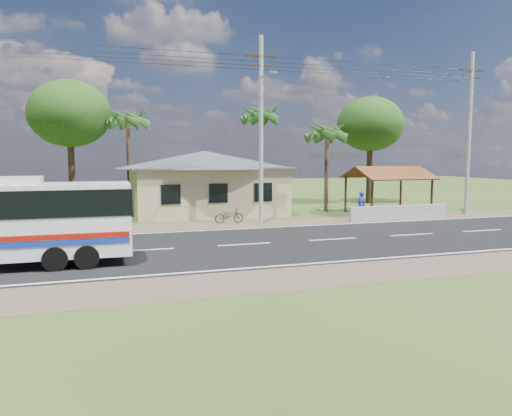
% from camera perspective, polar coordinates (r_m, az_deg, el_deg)
% --- Properties ---
extents(ground, '(120.00, 120.00, 0.00)m').
position_cam_1_polar(ground, '(22.93, -1.35, -4.22)').
color(ground, '#2F4518').
rests_on(ground, ground).
extents(road, '(120.00, 16.00, 0.03)m').
position_cam_1_polar(road, '(22.93, -1.35, -4.20)').
color(road, black).
rests_on(road, ground).
extents(house, '(12.40, 10.00, 5.00)m').
position_cam_1_polar(house, '(35.44, -5.88, 3.68)').
color(house, tan).
rests_on(house, ground).
extents(waiting_shed, '(5.20, 4.48, 3.35)m').
position_cam_1_polar(waiting_shed, '(35.89, 14.85, 3.68)').
color(waiting_shed, '#3B2415').
rests_on(waiting_shed, ground).
extents(concrete_barrier, '(7.00, 0.30, 0.90)m').
position_cam_1_polar(concrete_barrier, '(33.10, 16.01, -0.50)').
color(concrete_barrier, '#9E9E99').
rests_on(concrete_barrier, ground).
extents(utility_poles, '(32.80, 2.22, 11.00)m').
position_cam_1_polar(utility_poles, '(29.60, -0.03, 9.30)').
color(utility_poles, '#9E9E99').
rests_on(utility_poles, ground).
extents(palm_near, '(2.80, 2.80, 6.70)m').
position_cam_1_polar(palm_near, '(36.36, 8.12, 8.54)').
color(palm_near, '#47301E').
rests_on(palm_near, ground).
extents(palm_mid, '(2.80, 2.80, 8.20)m').
position_cam_1_polar(palm_mid, '(39.28, 0.52, 10.53)').
color(palm_mid, '#47301E').
rests_on(palm_mid, ground).
extents(palm_far, '(2.80, 2.80, 7.70)m').
position_cam_1_polar(palm_far, '(37.78, -14.48, 9.79)').
color(palm_far, '#47301E').
rests_on(palm_far, ground).
extents(tree_behind_house, '(6.00, 6.00, 9.61)m').
position_cam_1_polar(tree_behind_house, '(39.76, -20.53, 10.04)').
color(tree_behind_house, '#47301E').
rests_on(tree_behind_house, ground).
extents(tree_behind_shed, '(5.60, 5.60, 9.02)m').
position_cam_1_polar(tree_behind_shed, '(43.90, 12.94, 9.28)').
color(tree_behind_shed, '#47301E').
rests_on(tree_behind_shed, ground).
extents(motorcycle, '(1.78, 0.67, 0.92)m').
position_cam_1_polar(motorcycle, '(30.14, -3.09, -0.87)').
color(motorcycle, black).
rests_on(motorcycle, ground).
extents(person, '(0.67, 0.45, 1.81)m').
position_cam_1_polar(person, '(32.44, 11.89, 0.28)').
color(person, '#1B2094').
rests_on(person, ground).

